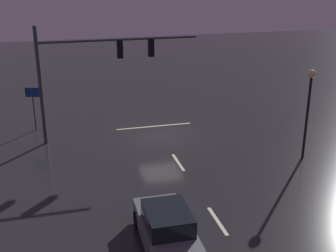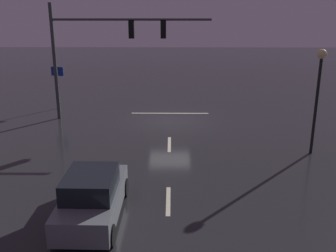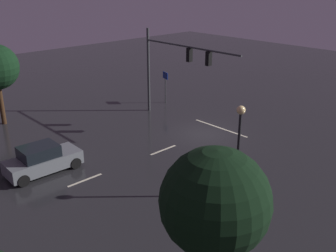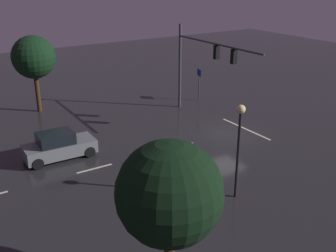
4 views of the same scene
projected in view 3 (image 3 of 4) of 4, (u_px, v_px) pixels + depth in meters
The scene contains 9 objects.
ground_plane at pixel (204, 134), 28.50m from camera, with size 80.00×80.00×0.00m, color #232326.
traffic_signal_assembly at pixel (174, 61), 29.89m from camera, with size 9.41×0.47×6.93m.
lane_dash_far at pixel (163, 150), 25.95m from camera, with size 2.20×0.16×0.01m, color beige.
lane_dash_mid at pixel (85, 180), 22.13m from camera, with size 2.20×0.16×0.01m, color beige.
stop_bar at pixel (220, 128), 29.69m from camera, with size 5.00×0.16×0.01m, color beige.
car_approaching at pixel (42, 160), 22.77m from camera, with size 1.96×4.40×1.70m.
street_lamp_left_kerb at pixel (239, 134), 19.32m from camera, with size 0.44×0.44×4.97m.
route_sign at pixel (165, 80), 34.89m from camera, with size 0.88×0.31×2.87m.
tree_left_far at pixel (215, 202), 12.07m from camera, with size 3.51×3.51×6.05m.
Camera 3 is at (-17.49, 19.92, 10.81)m, focal length 41.89 mm.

